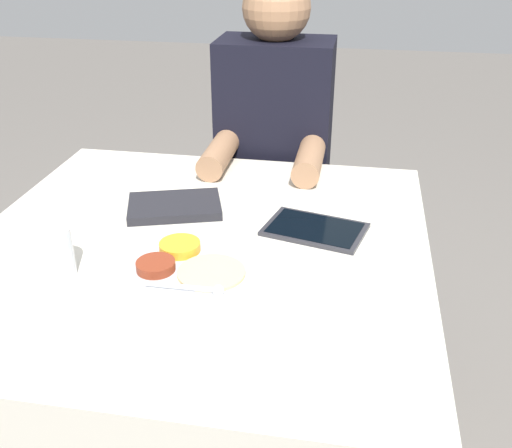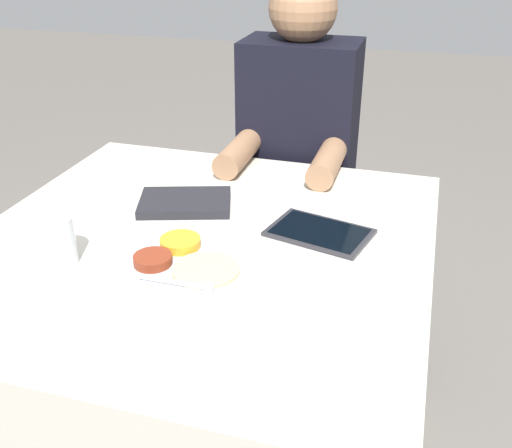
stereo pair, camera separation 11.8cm
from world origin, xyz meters
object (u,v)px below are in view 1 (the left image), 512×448
at_px(tablet_device, 315,229).
at_px(person_diner, 273,198).
at_px(drinking_glass, 53,253).
at_px(thali_tray, 187,267).
at_px(red_notebook, 175,207).

xyz_separation_m(tablet_device, person_diner, (-0.17, 0.52, -0.18)).
distance_m(tablet_device, drinking_glass, 0.53).
relative_size(thali_tray, drinking_glass, 2.71).
bearing_deg(person_diner, red_notebook, -108.72).
height_order(thali_tray, person_diner, person_diner).
bearing_deg(thali_tray, person_diner, 85.39).
bearing_deg(person_diner, thali_tray, -94.61).
distance_m(person_diner, drinking_glass, 0.86).
bearing_deg(red_notebook, person_diner, 71.28).
distance_m(thali_tray, drinking_glass, 0.25).
relative_size(thali_tray, tablet_device, 1.13).
distance_m(thali_tray, tablet_device, 0.30).
distance_m(red_notebook, person_diner, 0.53).
xyz_separation_m(thali_tray, red_notebook, (-0.10, 0.25, -0.00)).
bearing_deg(tablet_device, thali_tray, -137.46).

